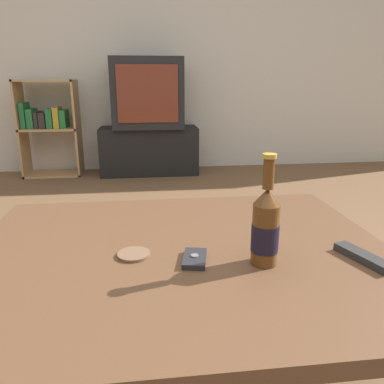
# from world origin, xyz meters

# --- Properties ---
(back_wall) EXTENTS (8.00, 0.05, 2.60)m
(back_wall) POSITION_xyz_m (0.00, 3.02, 1.30)
(back_wall) COLOR beige
(back_wall) RESTS_ON ground_plane
(coffee_table) EXTENTS (1.13, 0.89, 0.46)m
(coffee_table) POSITION_xyz_m (0.00, 0.00, 0.40)
(coffee_table) COLOR brown
(coffee_table) RESTS_ON ground_plane
(tv_stand) EXTENTS (0.94, 0.37, 0.46)m
(tv_stand) POSITION_xyz_m (-0.06, 2.76, 0.23)
(tv_stand) COLOR black
(tv_stand) RESTS_ON ground_plane
(television) EXTENTS (0.66, 0.48, 0.64)m
(television) POSITION_xyz_m (-0.06, 2.76, 0.78)
(television) COLOR black
(television) RESTS_ON tv_stand
(bookshelf) EXTENTS (0.53, 0.30, 0.90)m
(bookshelf) POSITION_xyz_m (-1.01, 2.81, 0.49)
(bookshelf) COLOR tan
(bookshelf) RESTS_ON ground_plane
(beer_bottle) EXTENTS (0.07, 0.07, 0.27)m
(beer_bottle) POSITION_xyz_m (0.19, -0.10, 0.55)
(beer_bottle) COLOR #563314
(beer_bottle) RESTS_ON coffee_table
(cell_phone) EXTENTS (0.07, 0.11, 0.02)m
(cell_phone) POSITION_xyz_m (0.03, -0.07, 0.46)
(cell_phone) COLOR #232328
(cell_phone) RESTS_ON coffee_table
(remote_control) EXTENTS (0.09, 0.16, 0.02)m
(remote_control) POSITION_xyz_m (0.44, -0.12, 0.47)
(remote_control) COLOR #282828
(remote_control) RESTS_ON coffee_table
(coaster) EXTENTS (0.08, 0.08, 0.01)m
(coaster) POSITION_xyz_m (-0.13, -0.02, 0.46)
(coaster) COLOR brown
(coaster) RESTS_ON coffee_table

